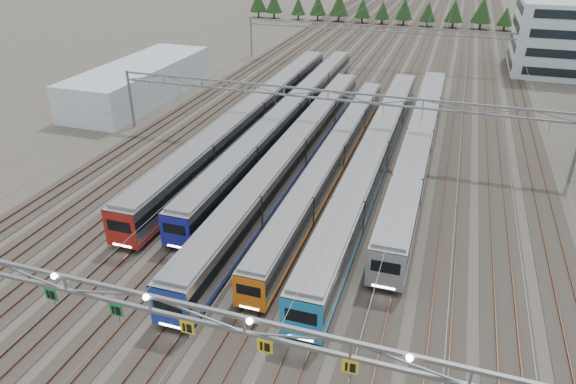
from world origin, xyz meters
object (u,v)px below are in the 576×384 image
(train_d, at_px, (333,157))
(gantry_mid, at_px, (328,102))
(train_a, at_px, (254,115))
(train_f, at_px, (419,143))
(train_c, at_px, (294,152))
(west_shed, at_px, (141,81))
(gantry_far, at_px, (384,34))
(train_e, at_px, (374,155))
(gantry_near, at_px, (148,307))
(train_b, at_px, (290,114))

(train_d, relative_size, gantry_mid, 0.92)
(train_a, relative_size, train_f, 1.17)
(train_d, bearing_deg, train_c, -169.76)
(train_a, xyz_separation_m, west_shed, (-22.90, 8.13, 0.49))
(train_c, relative_size, gantry_far, 1.02)
(train_d, bearing_deg, gantry_far, 92.54)
(train_c, distance_m, train_e, 9.24)
(train_a, relative_size, train_d, 1.21)
(train_a, distance_m, gantry_near, 45.55)
(train_b, xyz_separation_m, gantry_far, (6.75, 38.95, 4.26))
(train_d, height_order, gantry_near, gantry_near)
(gantry_near, bearing_deg, train_f, 74.48)
(train_a, height_order, train_c, train_a)
(train_b, xyz_separation_m, train_e, (13.50, -10.53, 0.10))
(train_b, distance_m, gantry_mid, 10.01)
(train_c, xyz_separation_m, west_shed, (-31.90, 18.46, 0.59))
(train_f, height_order, west_shed, west_shed)
(train_b, xyz_separation_m, train_f, (18.00, -5.48, 0.10))
(train_b, xyz_separation_m, gantry_mid, (6.75, -6.05, 4.26))
(train_b, bearing_deg, train_f, -16.93)
(gantry_far, bearing_deg, train_d, -87.46)
(train_d, bearing_deg, train_f, 35.05)
(train_c, relative_size, west_shed, 1.91)
(train_b, height_order, gantry_mid, gantry_mid)
(gantry_far, bearing_deg, train_e, -82.23)
(train_d, bearing_deg, west_shed, 154.14)
(gantry_near, bearing_deg, train_d, 86.18)
(train_e, bearing_deg, west_shed, 158.17)
(west_shed, bearing_deg, train_e, -21.83)
(gantry_near, bearing_deg, train_c, 93.76)
(train_f, bearing_deg, train_d, -144.95)
(train_b, height_order, gantry_far, gantry_far)
(train_c, bearing_deg, west_shed, 149.95)
(gantry_far, bearing_deg, train_a, -105.26)
(train_c, height_order, train_f, train_f)
(train_f, xyz_separation_m, west_shed, (-45.40, 11.33, 0.57))
(train_e, xyz_separation_m, gantry_far, (-6.75, 49.48, 4.15))
(train_c, relative_size, gantry_near, 1.02)
(gantry_near, bearing_deg, train_a, 104.32)
(gantry_mid, height_order, gantry_far, same)
(west_shed, bearing_deg, train_c, -30.05)
(west_shed, bearing_deg, train_d, -25.86)
(train_e, bearing_deg, gantry_mid, 146.41)
(train_d, height_order, train_f, train_f)
(train_d, bearing_deg, train_b, 127.35)
(train_e, height_order, gantry_far, gantry_far)
(train_b, distance_m, gantry_far, 39.76)
(train_b, relative_size, gantry_far, 1.15)
(train_c, xyz_separation_m, train_e, (9.00, 2.07, 0.03))
(train_f, bearing_deg, train_c, -152.17)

